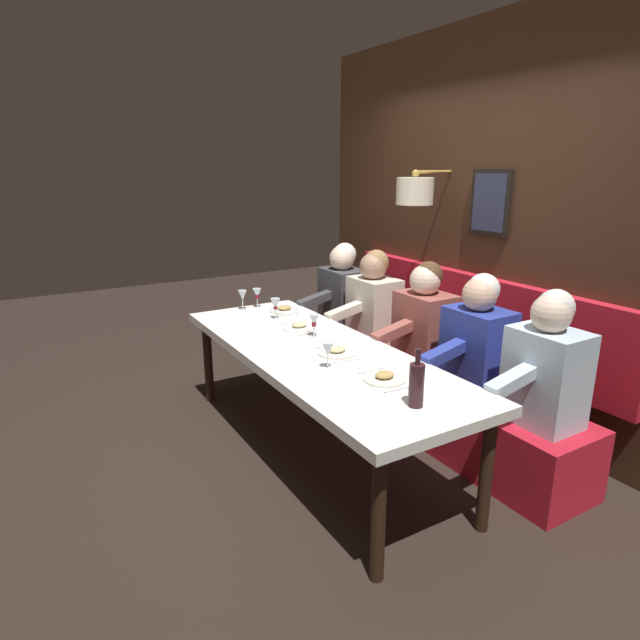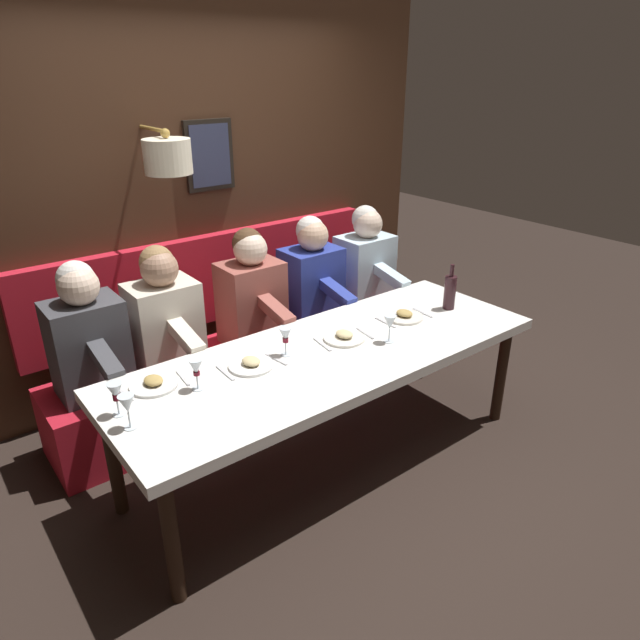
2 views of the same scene
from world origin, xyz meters
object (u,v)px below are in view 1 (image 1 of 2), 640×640
(wine_glass_0, at_px, (242,296))
(wine_glass_3, at_px, (275,304))
(diner_farthest, at_px, (343,291))
(wine_glass_2, at_px, (314,321))
(diner_nearest, at_px, (546,364))
(diner_near, at_px, (477,339))
(wine_glass_4, at_px, (328,350))
(wine_glass_1, at_px, (257,294))
(diner_far, at_px, (373,302))
(diner_middle, at_px, (424,320))
(dining_table, at_px, (316,358))
(wine_bottle, at_px, (416,384))

(wine_glass_0, height_order, wine_glass_3, same)
(diner_farthest, distance_m, wine_glass_2, 1.12)
(diner_nearest, bearing_deg, diner_near, 90.00)
(diner_nearest, relative_size, wine_glass_2, 4.82)
(diner_farthest, distance_m, wine_glass_4, 1.70)
(diner_nearest, bearing_deg, wine_glass_0, 112.35)
(wine_glass_1, bearing_deg, diner_far, -36.41)
(diner_farthest, bearing_deg, diner_nearest, -90.00)
(diner_nearest, distance_m, wine_glass_3, 1.99)
(wine_glass_1, bearing_deg, diner_nearest, -70.64)
(wine_glass_1, height_order, wine_glass_3, same)
(diner_farthest, relative_size, wine_glass_2, 4.82)
(diner_middle, height_order, wine_glass_4, diner_middle)
(dining_table, height_order, diner_nearest, diner_nearest)
(dining_table, distance_m, diner_far, 1.07)
(diner_near, distance_m, wine_glass_0, 1.93)
(wine_glass_3, bearing_deg, diner_nearest, -66.46)
(wine_glass_2, xyz_separation_m, wine_glass_3, (-0.03, 0.55, 0.00))
(dining_table, bearing_deg, wine_glass_2, 63.43)
(diner_far, relative_size, wine_glass_2, 4.82)
(diner_farthest, distance_m, wine_glass_0, 0.92)
(wine_glass_0, xyz_separation_m, wine_glass_4, (-0.09, -1.49, 0.00))
(dining_table, height_order, diner_far, diner_far)
(wine_glass_3, bearing_deg, diner_middle, -45.36)
(wine_glass_1, xyz_separation_m, wine_glass_4, (-0.22, -1.49, 0.00))
(diner_nearest, xyz_separation_m, wine_glass_0, (-0.91, 2.21, 0.04))
(dining_table, xyz_separation_m, wine_glass_0, (-0.03, 1.16, 0.18))
(wine_glass_0, xyz_separation_m, wine_glass_2, (0.14, -0.93, -0.00))
(diner_middle, distance_m, wine_glass_0, 1.50)
(diner_nearest, bearing_deg, dining_table, 129.85)
(diner_farthest, bearing_deg, wine_glass_2, -133.22)
(diner_nearest, height_order, wine_glass_4, diner_nearest)
(diner_near, relative_size, wine_glass_2, 4.82)
(diner_far, distance_m, wine_bottle, 1.80)
(dining_table, relative_size, diner_farthest, 3.18)
(wine_bottle, bearing_deg, diner_farthest, 66.33)
(diner_far, height_order, wine_bottle, diner_far)
(diner_nearest, distance_m, diner_farthest, 2.10)
(diner_nearest, xyz_separation_m, wine_bottle, (-0.89, 0.07, 0.04))
(wine_glass_2, bearing_deg, wine_glass_3, 92.93)
(dining_table, xyz_separation_m, diner_middle, (0.88, -0.03, 0.14))
(diner_near, relative_size, wine_glass_3, 4.82)
(dining_table, xyz_separation_m, wine_glass_4, (-0.12, -0.33, 0.18))
(wine_glass_4, bearing_deg, wine_glass_1, 81.54)
(dining_table, height_order, diner_farthest, diner_farthest)
(diner_near, distance_m, diner_far, 1.13)
(diner_far, xyz_separation_m, wine_glass_1, (-0.78, 0.57, 0.04))
(dining_table, bearing_deg, wine_glass_3, 83.69)
(diner_near, xyz_separation_m, wine_bottle, (-0.89, -0.44, 0.04))
(dining_table, relative_size, diner_middle, 3.18)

